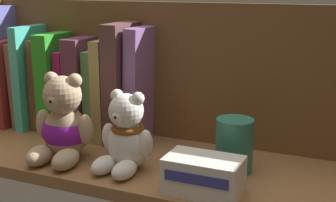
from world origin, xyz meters
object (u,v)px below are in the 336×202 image
object	(u,v)px
book_2	(30,83)
book_6	(74,90)
book_9	(115,87)
pillar_candle	(234,145)
book_0	(9,64)
small_product_box	(204,175)
teddy_bear_larger	(64,126)
book_7	(86,85)
book_8	(102,92)
book_3	(39,75)
book_1	(20,80)
book_11	(143,84)
book_10	(128,81)
teddy_bear_smaller	(126,137)
book_5	(62,81)
book_4	(49,82)

from	to	relation	value
book_2	book_6	size ratio (longest dim) A/B	1.06
book_9	pillar_candle	distance (cm)	28.14
book_0	small_product_box	size ratio (longest dim) A/B	2.26
book_2	teddy_bear_larger	size ratio (longest dim) A/B	1.16
book_7	book_8	distance (cm)	3.80
book_3	book_6	xyz separation A→B (cm)	(8.65, 0.00, -2.28)
book_1	book_2	bearing A→B (deg)	0.00
book_9	book_0	bearing A→B (deg)	180.00
book_0	book_6	world-z (taller)	book_0
book_0	pillar_candle	distance (cm)	53.50
book_9	pillar_candle	size ratio (longest dim) A/B	2.22
book_2	book_7	size ratio (longest dim) A/B	0.91
book_11	small_product_box	distance (cm)	26.78
book_10	pillar_candle	world-z (taller)	book_10
book_0	book_10	world-z (taller)	book_0
book_8	teddy_bear_smaller	bearing A→B (deg)	-47.77
book_0	book_11	xyz separation A→B (cm)	(32.10, 0.00, -1.54)
book_5	book_8	xyz separation A→B (cm)	(9.46, 0.00, -1.45)
pillar_candle	small_product_box	bearing A→B (deg)	-100.51
book_8	book_5	bearing A→B (deg)	180.00
book_9	teddy_bear_smaller	world-z (taller)	book_9
book_3	book_5	distance (cm)	5.84
book_3	book_10	xyz separation A→B (cm)	(21.21, 0.00, 0.66)
book_3	book_8	world-z (taller)	book_3
book_10	book_11	world-z (taller)	book_10
book_1	book_5	xyz separation A→B (cm)	(10.84, 0.00, 0.88)
book_5	book_7	size ratio (longest dim) A/B	1.04
book_7	teddy_bear_larger	world-z (taller)	book_7
teddy_bear_larger	book_7	bearing A→B (deg)	109.33
book_5	book_10	world-z (taller)	book_10
book_1	book_6	size ratio (longest dim) A/B	1.10
book_2	teddy_bear_smaller	world-z (taller)	book_2
small_product_box	book_5	bearing A→B (deg)	154.43
book_5	book_9	size ratio (longest dim) A/B	1.03
book_3	teddy_bear_smaller	bearing A→B (deg)	-27.23
book_4	book_6	world-z (taller)	book_4
book_10	book_6	bearing A→B (deg)	180.00
book_3	teddy_bear_larger	size ratio (longest dim) A/B	1.40
book_8	book_11	size ratio (longest dim) A/B	0.78
book_1	teddy_bear_smaller	distance (cm)	36.93
book_7	book_9	distance (cm)	6.55
teddy_bear_larger	small_product_box	distance (cm)	26.32
book_2	book_4	xyz separation A→B (cm)	(4.92, 0.00, 0.47)
book_7	teddy_bear_larger	distance (cm)	16.14
book_10	teddy_bear_larger	size ratio (longest dim) A/B	1.49
book_5	teddy_bear_larger	world-z (taller)	book_5
book_0	book_4	size ratio (longest dim) A/B	1.35
teddy_bear_smaller	small_product_box	distance (cm)	14.75
book_0	small_product_box	bearing A→B (deg)	-19.33
book_3	book_2	bearing A→B (deg)	180.00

